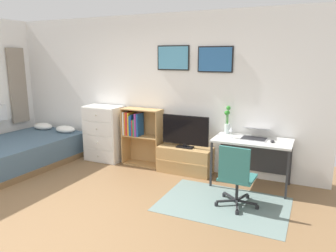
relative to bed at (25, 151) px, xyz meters
The scene contains 14 objects.
ground_plane 2.55m from the bed, 32.18° to the right, with size 7.20×7.20×0.00m, color brown.
wall_back_with_posters 2.66m from the bed, 26.49° to the left, with size 6.12×0.09×2.70m.
area_rug 3.87m from the bed, ahead, with size 1.70×1.20×0.01m, color slate.
bed is the anchor object (origin of this frame).
dresser 1.51m from the bed, 32.81° to the left, with size 0.71×0.46×1.06m.
bookshelf 2.19m from the bed, 23.82° to the left, with size 0.73×0.30×1.05m.
tv_stand 3.03m from the bed, 15.63° to the left, with size 0.93×0.41×0.45m.
television 3.07m from the bed, 15.22° to the left, with size 0.83×0.16×0.56m.
desk 4.15m from the bed, 10.93° to the left, with size 1.16×0.63×0.74m.
office_chair 4.02m from the bed, ahead, with size 0.56×0.58×0.86m.
laptop 4.20m from the bed, 11.40° to the left, with size 0.40×0.43×0.17m.
computer_mouse 4.43m from the bed, ahead, with size 0.06×0.10×0.03m, color #262628.
bamboo_vase 3.79m from the bed, 14.55° to the left, with size 0.10×0.10×0.46m.
wine_glass 3.85m from the bed, 10.25° to the left, with size 0.07×0.07×0.18m.
Camera 1 is at (2.72, -2.70, 1.96)m, focal length 33.98 mm.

